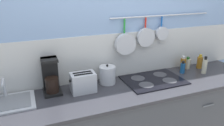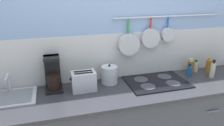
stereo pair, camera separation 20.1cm
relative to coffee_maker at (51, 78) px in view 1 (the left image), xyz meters
name	(u,v)px [view 1 (the left image)]	position (x,y,z in m)	size (l,w,h in m)	color
wall_back	(119,45)	(0.77, 0.14, 0.21)	(7.20, 0.14, 2.60)	#84A3CC
countertop	(133,89)	(0.76, -0.22, -0.16)	(2.91, 0.63, 0.03)	#2D2D33
sink_basin	(5,102)	(-0.41, -0.09, -0.12)	(0.49, 0.36, 0.19)	#B7BABF
coffee_maker	(51,78)	(0.00, 0.00, 0.00)	(0.16, 0.21, 0.34)	black
toaster	(83,83)	(0.28, -0.11, -0.05)	(0.25, 0.15, 0.19)	#B7BABF
kettle	(107,75)	(0.56, -0.02, -0.05)	(0.17, 0.17, 0.21)	#B7BABF
cooktop	(153,80)	(1.05, -0.14, -0.13)	(0.63, 0.46, 0.01)	black
bottle_hot_sauce	(183,68)	(1.47, -0.08, -0.08)	(0.06, 0.06, 0.14)	navy
bottle_vinegar	(183,64)	(1.55, 0.00, -0.07)	(0.07, 0.07, 0.17)	#8C5919
bottle_cooking_wine	(187,63)	(1.62, 0.01, -0.08)	(0.07, 0.07, 0.15)	#BFB799
bottle_olive_oil	(205,66)	(1.70, -0.19, -0.05)	(0.05, 0.05, 0.21)	#BFB799
bottle_dish_soap	(200,62)	(1.77, -0.03, -0.06)	(0.07, 0.07, 0.17)	#8C5919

